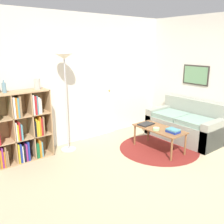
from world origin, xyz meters
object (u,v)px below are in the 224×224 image
object	(u,v)px
bookshelf	(20,129)
bottle_right	(4,88)
couch	(186,125)
coffee_table	(159,131)
laptop	(146,124)
vase_on_shelf	(37,84)
floor_lamp	(65,70)
bowl	(156,129)

from	to	relation	value
bookshelf	bottle_right	world-z (taller)	bottle_right
couch	coffee_table	size ratio (longest dim) A/B	1.54
laptop	vase_on_shelf	bearing A→B (deg)	153.98
laptop	vase_on_shelf	world-z (taller)	vase_on_shelf
floor_lamp	couch	xyz separation A→B (m)	(2.33, -1.05, -1.27)
bookshelf	coffee_table	distance (m)	2.55
bottle_right	laptop	bearing A→B (deg)	-21.19
couch	bookshelf	bearing A→B (deg)	160.13
couch	laptop	world-z (taller)	couch
coffee_table	vase_on_shelf	bearing A→B (deg)	147.06
bookshelf	coffee_table	world-z (taller)	bookshelf
floor_lamp	vase_on_shelf	world-z (taller)	floor_lamp
coffee_table	bowl	bearing A→B (deg)	-164.78
bowl	vase_on_shelf	world-z (taller)	vase_on_shelf
couch	bowl	distance (m)	1.10
coffee_table	floor_lamp	bearing A→B (deg)	141.30
vase_on_shelf	bottle_right	bearing A→B (deg)	177.01
laptop	bottle_right	xyz separation A→B (m)	(-2.37, 0.92, 0.87)
coffee_table	bottle_right	distance (m)	2.86
floor_lamp	couch	bearing A→B (deg)	-24.19
floor_lamp	coffee_table	bearing A→B (deg)	-38.70
bowl	couch	bearing A→B (deg)	4.85
floor_lamp	bookshelf	bearing A→B (deg)	172.97
bowl	vase_on_shelf	xyz separation A→B (m)	(-1.73, 1.24, 0.86)
coffee_table	bowl	distance (m)	0.15
bowl	bottle_right	bearing A→B (deg)	150.82
coffee_table	bookshelf	bearing A→B (deg)	151.60
coffee_table	laptop	xyz separation A→B (m)	(-0.04, 0.32, 0.06)
couch	vase_on_shelf	world-z (taller)	vase_on_shelf
couch	coffee_table	xyz separation A→B (m)	(-0.95, -0.06, 0.11)
bottle_right	couch	bearing A→B (deg)	-19.33
bookshelf	couch	size ratio (longest dim) A/B	0.79
bowl	bottle_right	world-z (taller)	bottle_right
bookshelf	couch	world-z (taller)	bookshelf
bookshelf	laptop	distance (m)	2.37
floor_lamp	bottle_right	size ratio (longest dim) A/B	8.94
couch	laptop	distance (m)	1.04
couch	vase_on_shelf	size ratio (longest dim) A/B	8.18
laptop	couch	bearing A→B (deg)	-14.73
bookshelf	couch	xyz separation A→B (m)	(3.19, -1.15, -0.30)
couch	vase_on_shelf	xyz separation A→B (m)	(-2.82, 1.15, 1.04)
floor_lamp	laptop	bearing A→B (deg)	-30.43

